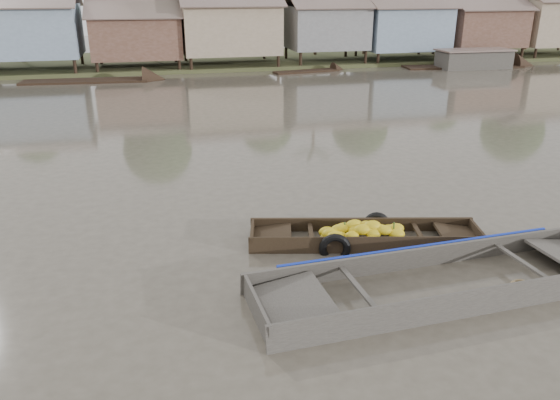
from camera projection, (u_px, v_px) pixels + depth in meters
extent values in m
plane|color=#4D463B|center=(323.00, 257.00, 11.58)|extent=(120.00, 120.00, 0.00)
cube|color=#384723|center=(191.00, 62.00, 41.46)|extent=(120.00, 12.00, 0.50)
cube|color=#778CA4|center=(29.00, 31.00, 35.03)|extent=(6.20, 5.20, 3.20)
cube|color=brown|center=(137.00, 37.00, 36.66)|extent=(5.80, 4.60, 2.70)
cube|color=brown|center=(134.00, 9.00, 34.88)|extent=(6.20, 2.67, 1.14)
cube|color=brown|center=(134.00, 8.00, 37.13)|extent=(6.20, 2.67, 1.14)
cube|color=gray|center=(229.00, 28.00, 37.86)|extent=(6.50, 5.30, 3.30)
cube|color=slate|center=(325.00, 27.00, 39.40)|extent=(5.40, 4.70, 2.90)
cube|color=brown|center=(332.00, 0.00, 37.56)|extent=(5.80, 2.73, 1.17)
cube|color=#778CA4|center=(402.00, 28.00, 40.74)|extent=(6.00, 5.00, 3.10)
cube|color=brown|center=(479.00, 27.00, 42.17)|extent=(5.70, 4.90, 2.80)
cube|color=brown|center=(493.00, 2.00, 40.29)|extent=(6.10, 2.85, 1.21)
cube|color=brown|center=(473.00, 1.00, 42.69)|extent=(6.10, 2.85, 1.21)
cube|color=gray|center=(552.00, 22.00, 43.49)|extent=(6.30, 5.10, 3.40)
cylinder|color=#473323|center=(18.00, 30.00, 38.87)|extent=(0.28, 0.28, 4.90)
cylinder|color=#473323|center=(147.00, 19.00, 39.66)|extent=(0.28, 0.28, 6.30)
cylinder|color=#473323|center=(265.00, 24.00, 42.71)|extent=(0.28, 0.28, 5.25)
cylinder|color=#473323|center=(366.00, 21.00, 43.47)|extent=(0.28, 0.28, 5.60)
cylinder|color=#473323|center=(449.00, 26.00, 46.31)|extent=(0.28, 0.28, 4.55)
cylinder|color=#473323|center=(531.00, 12.00, 46.54)|extent=(0.28, 0.28, 6.65)
cylinder|color=#473323|center=(316.00, 5.00, 42.62)|extent=(0.24, 0.24, 8.00)
cube|color=black|center=(364.00, 245.00, 12.31)|extent=(5.13, 2.08, 0.08)
cube|color=black|center=(361.00, 227.00, 12.74)|extent=(5.06, 1.30, 0.48)
cube|color=black|center=(368.00, 248.00, 11.72)|extent=(5.06, 1.30, 0.48)
cube|color=black|center=(477.00, 236.00, 12.25)|extent=(0.31, 1.10, 0.45)
cube|color=black|center=(457.00, 234.00, 12.23)|extent=(1.07, 1.14, 0.18)
cube|color=black|center=(252.00, 237.00, 12.22)|extent=(0.31, 1.10, 0.45)
cube|color=black|center=(272.00, 235.00, 12.20)|extent=(1.07, 1.14, 0.18)
cube|color=black|center=(311.00, 233.00, 12.19)|extent=(0.34, 1.07, 0.05)
cube|color=black|center=(419.00, 233.00, 12.21)|extent=(0.34, 1.07, 0.05)
ellipsoid|color=yellow|center=(362.00, 227.00, 12.27)|extent=(0.44, 0.35, 0.24)
ellipsoid|color=yellow|center=(335.00, 237.00, 12.03)|extent=(0.47, 0.37, 0.25)
ellipsoid|color=yellow|center=(339.00, 229.00, 12.22)|extent=(0.40, 0.32, 0.22)
ellipsoid|color=yellow|center=(396.00, 229.00, 12.38)|extent=(0.46, 0.36, 0.25)
ellipsoid|color=yellow|center=(369.00, 231.00, 12.08)|extent=(0.42, 0.33, 0.23)
ellipsoid|color=yellow|center=(380.00, 230.00, 12.12)|extent=(0.43, 0.34, 0.23)
ellipsoid|color=yellow|center=(385.00, 231.00, 12.02)|extent=(0.37, 0.29, 0.20)
ellipsoid|color=yellow|center=(337.00, 240.00, 11.96)|extent=(0.46, 0.37, 0.25)
ellipsoid|color=yellow|center=(362.00, 230.00, 12.02)|extent=(0.44, 0.35, 0.24)
ellipsoid|color=yellow|center=(327.00, 237.00, 12.18)|extent=(0.36, 0.29, 0.20)
ellipsoid|color=yellow|center=(357.00, 227.00, 12.40)|extent=(0.38, 0.30, 0.21)
ellipsoid|color=yellow|center=(331.00, 234.00, 12.16)|extent=(0.47, 0.37, 0.25)
ellipsoid|color=yellow|center=(373.00, 227.00, 12.49)|extent=(0.40, 0.32, 0.22)
ellipsoid|color=yellow|center=(344.00, 228.00, 12.21)|extent=(0.47, 0.37, 0.25)
ellipsoid|color=yellow|center=(327.00, 232.00, 12.31)|extent=(0.43, 0.34, 0.23)
ellipsoid|color=yellow|center=(374.00, 227.00, 12.53)|extent=(0.39, 0.31, 0.21)
ellipsoid|color=yellow|center=(352.00, 225.00, 12.42)|extent=(0.37, 0.29, 0.20)
ellipsoid|color=yellow|center=(354.00, 225.00, 12.18)|extent=(0.44, 0.35, 0.24)
ellipsoid|color=yellow|center=(339.00, 237.00, 12.02)|extent=(0.41, 0.33, 0.23)
ellipsoid|color=yellow|center=(355.00, 228.00, 12.28)|extent=(0.41, 0.33, 0.22)
ellipsoid|color=yellow|center=(352.00, 235.00, 11.95)|extent=(0.36, 0.29, 0.20)
ellipsoid|color=yellow|center=(372.00, 226.00, 12.11)|extent=(0.48, 0.38, 0.26)
ellipsoid|color=yellow|center=(373.00, 234.00, 12.03)|extent=(0.41, 0.32, 0.22)
ellipsoid|color=yellow|center=(357.00, 227.00, 12.34)|extent=(0.42, 0.33, 0.23)
ellipsoid|color=yellow|center=(389.00, 229.00, 12.45)|extent=(0.41, 0.32, 0.22)
ellipsoid|color=yellow|center=(406.00, 241.00, 11.93)|extent=(0.39, 0.31, 0.21)
ellipsoid|color=yellow|center=(371.00, 240.00, 11.93)|extent=(0.38, 0.30, 0.21)
ellipsoid|color=yellow|center=(330.00, 243.00, 11.95)|extent=(0.37, 0.30, 0.20)
ellipsoid|color=yellow|center=(366.00, 225.00, 12.22)|extent=(0.36, 0.28, 0.19)
ellipsoid|color=yellow|center=(397.00, 234.00, 12.07)|extent=(0.43, 0.34, 0.23)
ellipsoid|color=yellow|center=(357.00, 230.00, 12.10)|extent=(0.43, 0.35, 0.24)
ellipsoid|color=yellow|center=(339.00, 241.00, 11.97)|extent=(0.45, 0.36, 0.25)
cylinder|color=#3F6626|center=(345.00, 226.00, 12.13)|extent=(0.04, 0.04, 0.16)
cylinder|color=#3F6626|center=(373.00, 226.00, 12.14)|extent=(0.04, 0.04, 0.16)
cylinder|color=#3F6626|center=(394.00, 226.00, 12.14)|extent=(0.04, 0.04, 0.16)
torus|color=black|center=(376.00, 225.00, 12.81)|extent=(0.66, 0.30, 0.63)
torus|color=black|center=(335.00, 248.00, 11.64)|extent=(0.71, 0.32, 0.69)
cube|color=#3B3632|center=(443.00, 293.00, 10.36)|extent=(7.39, 1.97, 0.08)
cube|color=#3B3632|center=(420.00, 260.00, 11.07)|extent=(7.48, 0.57, 0.60)
cube|color=#3B3632|center=(473.00, 306.00, 9.47)|extent=(7.48, 0.57, 0.60)
cube|color=#3B3632|center=(257.00, 312.00, 9.30)|extent=(0.16, 1.83, 0.57)
cube|color=#3B3632|center=(292.00, 303.00, 9.44)|extent=(1.35, 1.64, 0.24)
cube|color=#3B3632|center=(360.00, 289.00, 9.76)|extent=(0.19, 1.76, 0.05)
cube|color=#3B3632|center=(524.00, 263.00, 10.69)|extent=(0.19, 1.76, 0.05)
cube|color=#665E54|center=(444.00, 291.00, 10.35)|extent=(5.64, 1.73, 0.02)
cube|color=#1028A8|center=(420.00, 248.00, 11.04)|extent=(6.04, 0.41, 0.15)
torus|color=olive|center=(521.00, 286.00, 10.47)|extent=(0.42, 0.42, 0.06)
torus|color=olive|center=(522.00, 284.00, 10.46)|extent=(0.34, 0.34, 0.06)
cube|color=black|center=(306.00, 73.00, 36.59)|extent=(4.58, 1.74, 0.35)
cube|color=black|center=(86.00, 83.00, 32.83)|extent=(7.50, 2.18, 0.35)
cube|color=black|center=(462.00, 68.00, 38.74)|extent=(8.55, 2.67, 0.35)
cube|color=black|center=(474.00, 60.00, 38.13)|extent=(5.00, 2.00, 1.20)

